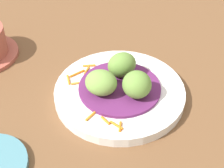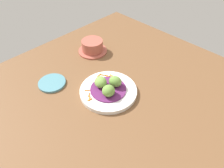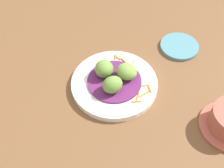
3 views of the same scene
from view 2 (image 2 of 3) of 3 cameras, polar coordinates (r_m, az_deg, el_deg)
table_surface at (r=85.75cm, az=2.25°, el=-3.00°), size 110.00×110.00×2.00cm
main_plate at (r=84.52cm, az=-1.03°, el=-1.97°), size 23.44×23.44×1.81cm
cabbage_bed at (r=83.68cm, az=-1.04°, el=-1.41°), size 14.70×14.70×0.56cm
carrot_garnish at (r=86.26cm, az=-3.79°, el=0.09°), size 8.90×17.38×0.40cm
guac_scoop_left at (r=83.30cm, az=-3.19°, el=0.54°), size 7.27×7.03×4.22cm
guac_scoop_center at (r=79.38cm, az=-0.97°, el=-1.88°), size 5.01×5.18×4.59cm
guac_scoop_right at (r=83.26cm, az=1.00°, el=0.78°), size 6.56×6.02×4.61cm
side_plate_small at (r=92.30cm, az=-16.30°, el=0.28°), size 11.68×11.68×1.01cm
terracotta_bowl at (r=106.85cm, az=-5.45°, el=10.28°), size 14.68×14.68×6.42cm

